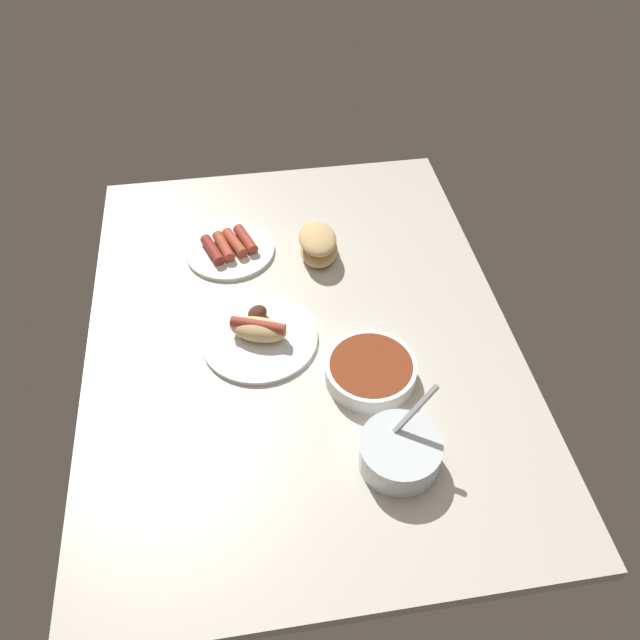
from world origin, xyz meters
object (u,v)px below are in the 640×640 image
at_px(bowl_chili, 371,370).
at_px(plate_sausages, 230,248).
at_px(bread_stack, 318,244).
at_px(plate_hotdog_assembled, 259,334).
at_px(bowl_coleslaw, 400,452).

relative_size(bowl_chili, plate_sausages, 0.85).
bearing_deg(bread_stack, plate_hotdog_assembled, 146.18).
bearing_deg(plate_sausages, plate_hotdog_assembled, -171.08).
height_order(bread_stack, plate_hotdog_assembled, bread_stack).
distance_m(bowl_chili, bread_stack, 0.39).
relative_size(plate_hotdog_assembled, plate_sausages, 1.15).
bearing_deg(bowl_coleslaw, plate_sausages, 23.24).
distance_m(plate_hotdog_assembled, plate_sausages, 0.30).
relative_size(bowl_chili, bowl_coleslaw, 1.17).
bearing_deg(plate_hotdog_assembled, plate_sausages, 8.92).
relative_size(bread_stack, bowl_coleslaw, 0.90).
height_order(bowl_chili, plate_sausages, bowl_chili).
bearing_deg(bread_stack, plate_sausages, 77.44).
height_order(plate_sausages, bowl_coleslaw, bowl_coleslaw).
bearing_deg(bowl_chili, plate_hotdog_assembled, 56.92).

